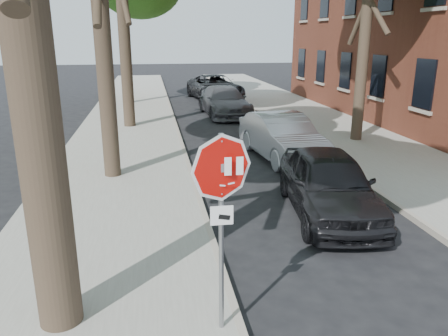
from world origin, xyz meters
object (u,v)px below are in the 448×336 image
Objects in this scene: car_b at (282,137)px; car_d at (215,88)px; car_c at (224,101)px; car_a at (328,183)px; stop_sign at (222,197)px.

car_d reaches higher than car_b.
car_b is 13.72m from car_d.
car_d is at bearing 82.77° from car_c.
car_b is (0.33, 4.57, 0.01)m from car_a.
stop_sign reaches higher than car_b.
car_d is (3.18, 21.99, -1.18)m from stop_sign.
car_d reaches higher than car_a.
stop_sign reaches higher than car_c.
car_d is at bearing 81.78° from stop_sign.
stop_sign reaches higher than car_d.
car_c is at bearing 86.84° from car_b.
car_b is 0.79× the size of car_d.
car_b reaches higher than car_c.
car_c is (-0.49, 8.22, -0.01)m from car_b.
stop_sign is 4.90m from car_a.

